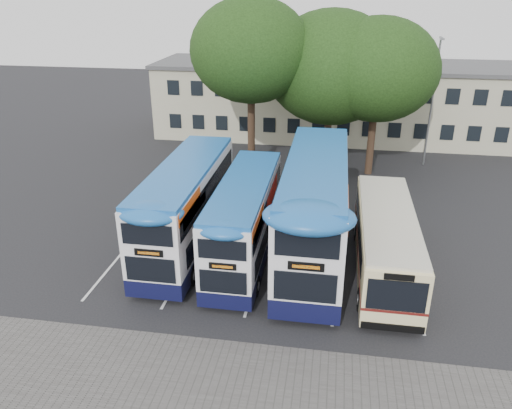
{
  "coord_description": "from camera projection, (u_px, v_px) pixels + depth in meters",
  "views": [
    {
      "loc": [
        -0.63,
        -16.7,
        12.31
      ],
      "look_at": [
        -4.17,
        5.0,
        2.55
      ],
      "focal_mm": 35.0,
      "sensor_mm": 36.0,
      "label": 1
    }
  ],
  "objects": [
    {
      "name": "ground",
      "position": [
        339.0,
        319.0,
        19.96
      ],
      "size": [
        120.0,
        120.0,
        0.0
      ],
      "primitive_type": "plane",
      "color": "black",
      "rests_on": "ground"
    },
    {
      "name": "depot_building",
      "position": [
        345.0,
        100.0,
        43.03
      ],
      "size": [
        32.4,
        8.4,
        6.2
      ],
      "color": "#BAB396",
      "rests_on": "ground"
    },
    {
      "name": "bus_dd_mid",
      "position": [
        245.0,
        217.0,
        23.65
      ],
      "size": [
        2.31,
        9.53,
        3.97
      ],
      "color": "#0E0F33",
      "rests_on": "ground"
    },
    {
      "name": "bus_dd_right",
      "position": [
        315.0,
        205.0,
        23.62
      ],
      "size": [
        2.87,
        11.81,
        4.93
      ],
      "color": "#0E0F33",
      "rests_on": "ground"
    },
    {
      "name": "bay_lines",
      "position": [
        264.0,
        251.0,
        25.02
      ],
      "size": [
        14.12,
        11.0,
        0.01
      ],
      "color": "silver",
      "rests_on": "ground"
    },
    {
      "name": "tree_left",
      "position": [
        251.0,
        51.0,
        32.27
      ],
      "size": [
        7.93,
        7.93,
        11.73
      ],
      "color": "black",
      "rests_on": "ground"
    },
    {
      "name": "paving_strip",
      "position": [
        273.0,
        409.0,
        15.74
      ],
      "size": [
        40.0,
        6.0,
        0.01
      ],
      "primitive_type": "cube",
      "color": "#595654",
      "rests_on": "ground"
    },
    {
      "name": "tree_mid",
      "position": [
        332.0,
        68.0,
        33.74
      ],
      "size": [
        8.99,
        8.99,
        10.94
      ],
      "color": "black",
      "rests_on": "ground"
    },
    {
      "name": "bus_dd_left",
      "position": [
        187.0,
        203.0,
        24.6
      ],
      "size": [
        2.53,
        10.45,
        4.35
      ],
      "color": "#0E0F33",
      "rests_on": "ground"
    },
    {
      "name": "lamp_post",
      "position": [
        433.0,
        96.0,
        35.04
      ],
      "size": [
        0.25,
        1.05,
        9.06
      ],
      "color": "gray",
      "rests_on": "ground"
    },
    {
      "name": "tree_right",
      "position": [
        378.0,
        70.0,
        32.45
      ],
      "size": [
        7.93,
        7.93,
        10.56
      ],
      "color": "black",
      "rests_on": "ground"
    },
    {
      "name": "bus_single",
      "position": [
        386.0,
        238.0,
        22.81
      ],
      "size": [
        2.51,
        9.86,
        2.94
      ],
      "color": "beige",
      "rests_on": "ground"
    }
  ]
}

